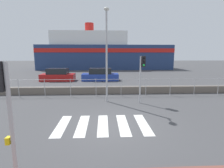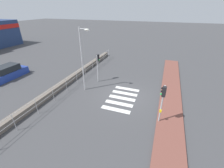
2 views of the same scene
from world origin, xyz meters
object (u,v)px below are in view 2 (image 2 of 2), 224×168
object	(u,v)px
streetlamp	(83,54)
parked_car_blue	(7,73)
traffic_light_far	(98,62)
traffic_light_near	(163,98)

from	to	relation	value
streetlamp	parked_car_blue	size ratio (longest dim) A/B	1.36
traffic_light_far	streetlamp	size ratio (longest dim) A/B	0.51
traffic_light_near	traffic_light_far	size ratio (longest dim) A/B	0.98
traffic_light_near	streetlamp	distance (m)	7.65
traffic_light_far	traffic_light_near	bearing A→B (deg)	-124.78
traffic_light_far	parked_car_blue	size ratio (longest dim) A/B	0.69
traffic_light_far	parked_car_blue	world-z (taller)	traffic_light_far
traffic_light_near	parked_car_blue	size ratio (longest dim) A/B	0.68
traffic_light_near	parked_car_blue	bearing A→B (deg)	83.65
traffic_light_far	parked_car_blue	distance (m)	10.58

